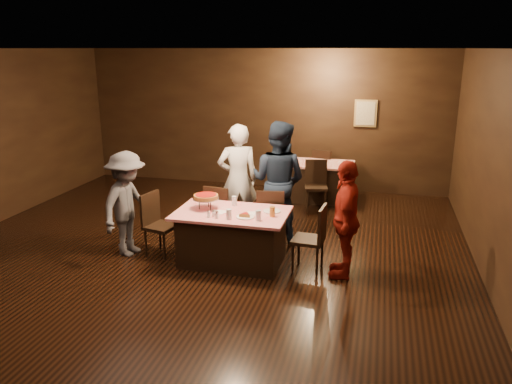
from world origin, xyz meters
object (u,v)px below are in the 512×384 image
Objects in this scene: diner_white_jacket at (238,179)px; glass_amber at (272,212)px; plate_empty at (272,211)px; main_table at (232,237)px; chair_back_near at (316,186)px; diner_red_shirt at (346,219)px; diner_navy_hoodie at (278,181)px; chair_end_right at (308,238)px; glass_front_right at (258,215)px; chair_end_left at (161,225)px; diner_grey_knit at (127,204)px; chair_far_left at (222,213)px; glass_front_left at (229,214)px; pizza_stand at (206,197)px; glass_back at (234,201)px; back_table at (320,181)px; chair_far_right at (271,217)px; chair_back_far at (324,170)px.

glass_amber is at bearing 100.79° from diner_white_jacket.
main_table is at bearing -164.74° from plate_empty.
chair_back_near is 0.59× the size of diner_red_shirt.
diner_white_jacket is 0.70m from diner_navy_hoodie.
chair_end_right is 6.79× the size of glass_front_right.
chair_end_left is 0.60× the size of diner_grey_knit.
chair_far_left is 6.79× the size of glass_front_left.
diner_navy_hoodie reaches higher than diner_red_shirt.
glass_front_left is (1.64, -0.23, 0.05)m from diner_grey_knit.
glass_front_left is (0.45, -0.35, -0.11)m from pizza_stand.
back_table is at bearing 73.96° from glass_back.
chair_end_left is 1.68m from plate_empty.
back_table is 9.29× the size of glass_amber.
glass_amber is at bearing -75.96° from plate_empty.
back_table is at bearing 83.80° from glass_front_right.
main_table is 1.01× the size of diner_grey_knit.
back_table is at bearing -109.75° from chair_far_right.
plate_empty is 1.79× the size of glass_amber.
back_table is 3.29m from glass_back.
main_table is 1.68× the size of chair_end_left.
chair_back_near reaches higher than plate_empty.
glass_front_right is at bearing -64.17° from chair_end_right.
diner_grey_knit reaches higher than chair_end_right.
chair_back_near is at bearing 64.99° from pizza_stand.
diner_grey_knit reaches higher than main_table.
glass_front_left is (-0.39, -1.44, -0.12)m from diner_navy_hoodie.
chair_far_right is at bearing -171.81° from chair_far_left.
diner_white_jacket is at bearing 83.16° from pizza_stand.
diner_red_shirt is at bearing 1.15° from glass_amber.
chair_back_far is at bearing 85.59° from plate_empty.
glass_front_left is 1.00× the size of glass_amber.
diner_red_shirt is (0.75, -3.46, 0.42)m from back_table.
chair_far_left is at bearing -115.01° from back_table.
chair_back_near is 2.50× the size of pizza_stand.
diner_red_shirt is 1.57m from glass_front_left.
plate_empty is at bearing -14.04° from glass_back.
chair_far_left is 3.51m from chair_back_far.
chair_end_left is at bearing -164.05° from glass_back.
diner_navy_hoodie reaches higher than plate_empty.
diner_red_shirt is at bearing 148.26° from diner_navy_hoodie.
glass_front_left is (-0.80, -3.73, 0.46)m from back_table.
chair_far_left is at bearing -111.77° from chair_end_right.
diner_grey_knit is at bearing 20.93° from diner_white_jacket.
chair_end_left is 2.50× the size of pizza_stand.
diner_white_jacket is 13.17× the size of glass_amber.
glass_back is (0.35, -0.45, 0.37)m from chair_far_left.
diner_red_shirt is (0.75, -2.76, 0.33)m from chair_back_near.
diner_white_jacket is 13.17× the size of glass_front_left.
chair_back_far reaches higher than back_table.
main_table is at bearing 78.70° from diner_white_jacket.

